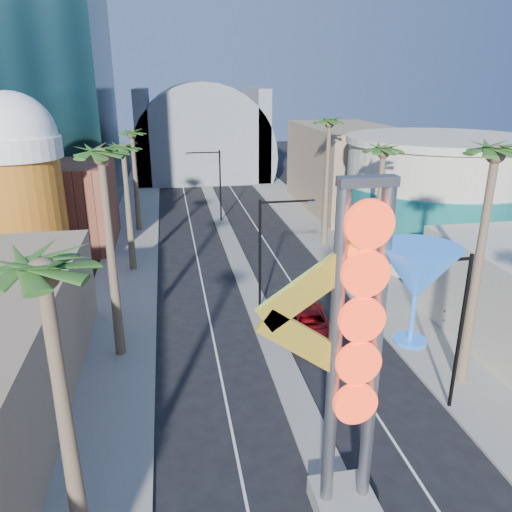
{
  "coord_description": "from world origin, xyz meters",
  "views": [
    {
      "loc": [
        -5.73,
        -10.57,
        15.17
      ],
      "look_at": [
        -0.58,
        18.24,
        4.83
      ],
      "focal_mm": 35.0,
      "sensor_mm": 36.0,
      "label": 1
    }
  ],
  "objects_px": {
    "neon_sign": "(380,335)",
    "red_pickup": "(309,324)",
    "pedestrian_b": "(372,304)",
    "pedestrian_a": "(449,316)"
  },
  "relations": [
    {
      "from": "pedestrian_a",
      "to": "pedestrian_b",
      "type": "height_order",
      "value": "pedestrian_a"
    },
    {
      "from": "pedestrian_a",
      "to": "red_pickup",
      "type": "bearing_deg",
      "value": 17.91
    },
    {
      "from": "neon_sign",
      "to": "pedestrian_a",
      "type": "relative_size",
      "value": 6.42
    },
    {
      "from": "pedestrian_b",
      "to": "pedestrian_a",
      "type": "bearing_deg",
      "value": 150.93
    },
    {
      "from": "red_pickup",
      "to": "pedestrian_a",
      "type": "height_order",
      "value": "pedestrian_a"
    },
    {
      "from": "red_pickup",
      "to": "pedestrian_a",
      "type": "relative_size",
      "value": 3.01
    },
    {
      "from": "neon_sign",
      "to": "red_pickup",
      "type": "bearing_deg",
      "value": 83.15
    },
    {
      "from": "neon_sign",
      "to": "pedestrian_a",
      "type": "distance_m",
      "value": 17.24
    },
    {
      "from": "red_pickup",
      "to": "pedestrian_b",
      "type": "distance_m",
      "value": 5.2
    },
    {
      "from": "pedestrian_a",
      "to": "neon_sign",
      "type": "bearing_deg",
      "value": 74.1
    }
  ]
}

